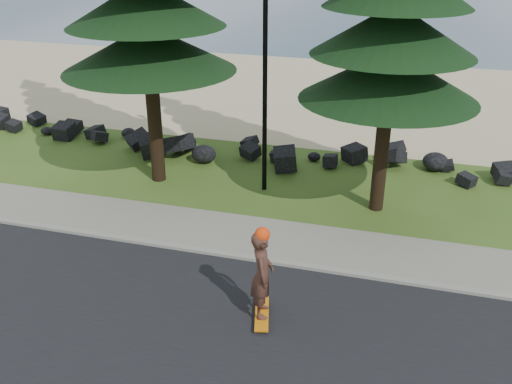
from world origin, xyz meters
TOP-DOWN VIEW (x-y plane):
  - ground at (0.00, 0.00)m, footprint 160.00×160.00m
  - road at (0.00, -4.50)m, footprint 160.00×7.00m
  - kerb at (0.00, -0.90)m, footprint 160.00×0.20m
  - sidewalk at (0.00, 0.20)m, footprint 160.00×2.00m
  - beach_sand at (0.00, 14.50)m, footprint 160.00×15.00m
  - ocean at (0.00, 51.00)m, footprint 160.00×58.00m
  - seawall_boulders at (0.00, 5.60)m, footprint 60.00×2.40m
  - lamp_post at (0.00, 3.20)m, footprint 0.25×0.14m
  - skateboarder at (1.61, -3.04)m, footprint 0.62×1.20m

SIDE VIEW (x-z plane):
  - ground at x=0.00m, z-range 0.00..0.00m
  - seawall_boulders at x=0.00m, z-range -0.55..0.55m
  - ocean at x=0.00m, z-range 0.00..0.01m
  - beach_sand at x=0.00m, z-range 0.00..0.01m
  - road at x=0.00m, z-range 0.00..0.02m
  - sidewalk at x=0.00m, z-range 0.00..0.08m
  - kerb at x=0.00m, z-range 0.00..0.10m
  - skateboarder at x=1.61m, z-range 0.01..2.18m
  - lamp_post at x=0.00m, z-range 0.06..8.20m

